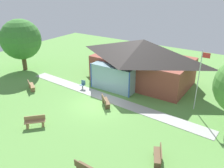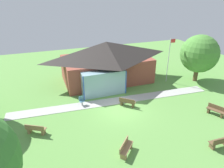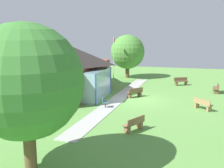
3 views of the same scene
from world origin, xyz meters
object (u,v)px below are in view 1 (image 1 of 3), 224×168
at_px(bench_lawn_far_right, 158,156).
at_px(bench_mid_left, 31,86).
at_px(flagpole, 199,78).
at_px(tree_west_hedge, 21,39).
at_px(patio_chair_west, 83,85).
at_px(bench_rear_near_path, 105,102).
at_px(bench_front_center, 35,122).
at_px(pavilion, 141,61).

xyz_separation_m(bench_lawn_far_right, bench_mid_left, (-14.52, 2.50, 0.00)).
relative_size(flagpole, tree_west_hedge, 0.85).
bearing_deg(patio_chair_west, tree_west_hedge, -12.45).
xyz_separation_m(flagpole, bench_lawn_far_right, (-0.01, -7.49, -2.42)).
height_order(bench_rear_near_path, patio_chair_west, patio_chair_west).
distance_m(bench_lawn_far_right, bench_mid_left, 14.74).
bearing_deg(bench_front_center, pavilion, -149.05).
bearing_deg(bench_lawn_far_right, pavilion, 6.97).
bearing_deg(flagpole, tree_west_hedge, -175.43).
xyz_separation_m(pavilion, patio_chair_west, (-3.98, -4.68, -1.95)).
distance_m(pavilion, bench_front_center, 12.21).
height_order(flagpole, bench_lawn_far_right, flagpole).
xyz_separation_m(bench_lawn_far_right, patio_chair_west, (-10.42, 5.49, 0.01)).
distance_m(pavilion, bench_mid_left, 11.32).
bearing_deg(bench_lawn_far_right, flagpole, -25.39).
relative_size(pavilion, tree_west_hedge, 1.78).
distance_m(pavilion, bench_lawn_far_right, 12.20).
xyz_separation_m(bench_mid_left, patio_chair_west, (4.10, 2.99, 0.01)).
relative_size(pavilion, bench_lawn_far_right, 6.91).
height_order(bench_mid_left, bench_front_center, same).
distance_m(bench_front_center, tree_west_hedge, 13.52).
height_order(flagpole, bench_mid_left, flagpole).
bearing_deg(pavilion, patio_chair_west, -130.40).
height_order(bench_mid_left, patio_chair_west, patio_chair_west).
xyz_separation_m(bench_rear_near_path, bench_front_center, (-2.50, -5.45, 0.00)).
height_order(flagpole, bench_rear_near_path, flagpole).
relative_size(patio_chair_west, tree_west_hedge, 0.14).
bearing_deg(patio_chair_west, bench_lawn_far_right, 142.31).
xyz_separation_m(bench_lawn_far_right, bench_front_center, (-9.05, -1.59, 0.00)).
relative_size(pavilion, flagpole, 2.10).
xyz_separation_m(bench_rear_near_path, bench_lawn_far_right, (6.55, -3.87, 0.00)).
relative_size(flagpole, bench_mid_left, 3.34).
bearing_deg(bench_mid_left, bench_front_center, -7.17).
distance_m(flagpole, patio_chair_west, 10.89).
xyz_separation_m(pavilion, bench_lawn_far_right, (6.43, -10.17, -1.96)).
relative_size(flagpole, bench_rear_near_path, 3.61).
bearing_deg(patio_chair_west, flagpole, -179.02).
relative_size(bench_lawn_far_right, tree_west_hedge, 0.26).
xyz_separation_m(patio_chair_west, tree_west_hedge, (-9.39, 0.42, 3.25)).
distance_m(bench_lawn_far_right, bench_front_center, 9.18).
bearing_deg(tree_west_hedge, patio_chair_west, -2.56).
distance_m(pavilion, patio_chair_west, 6.45).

